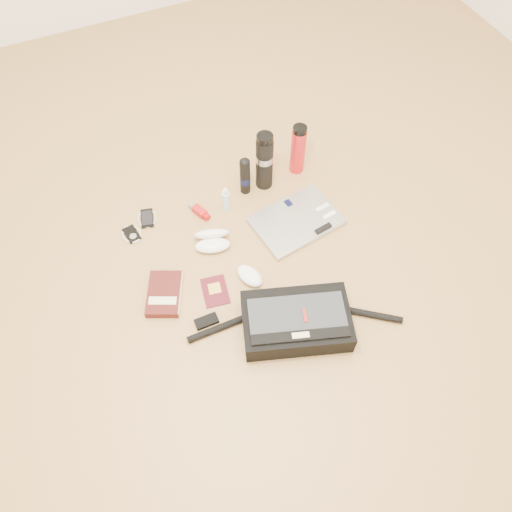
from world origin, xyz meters
The scene contains 14 objects.
ground centered at (0.00, 0.00, 0.00)m, with size 4.00×4.00×0.00m, color #A87D46.
messenger_bag centered at (0.05, -0.26, 0.05)m, with size 0.78×0.36×0.11m.
laptop centered at (0.28, 0.18, 0.01)m, with size 0.39×0.30×0.04m.
book centered at (-0.36, 0.08, 0.02)m, with size 0.20×0.23×0.04m.
passport centered at (-0.17, 0.01, 0.00)m, with size 0.12×0.15×0.01m.
mouse centered at (-0.02, 0.01, 0.02)m, with size 0.11×0.14×0.04m.
sunglasses_case centered at (-0.10, 0.23, 0.03)m, with size 0.18×0.16×0.09m.
ipod centered at (-0.39, 0.42, 0.00)m, with size 0.09×0.09×0.01m.
phone centered at (-0.31, 0.47, 0.01)m, with size 0.10×0.11×0.01m.
inhaler centered at (-0.09, 0.41, 0.02)m, with size 0.07×0.12×0.03m.
spray_bottle centered at (0.03, 0.39, 0.06)m, with size 0.04×0.04×0.13m.
aerosol_can centered at (0.15, 0.44, 0.10)m, with size 0.05×0.05×0.20m.
thermos_black centered at (0.24, 0.45, 0.15)m, with size 0.10×0.10×0.29m.
thermos_red centered at (0.42, 0.47, 0.13)m, with size 0.07×0.07×0.26m.
Camera 1 is at (-0.42, -0.93, 1.74)m, focal length 35.00 mm.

